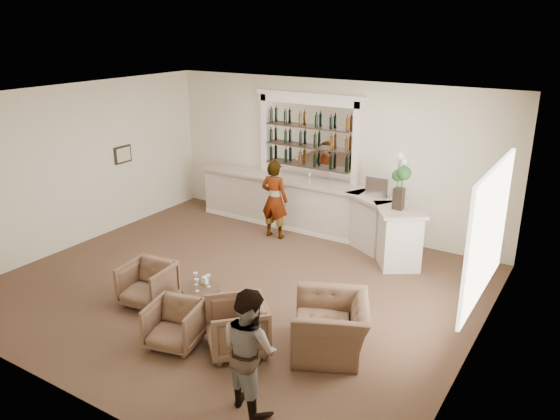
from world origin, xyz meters
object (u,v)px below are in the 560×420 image
object	(u,v)px
sommelier	(274,200)
armchair_center	(175,324)
bar_counter	(312,208)
flower_vase	(400,178)
armchair_left	(148,284)
armchair_right	(237,327)
guest	(250,349)
cocktail_table	(201,302)
espresso_machine	(380,185)
armchair_far	(331,326)

from	to	relation	value
sommelier	armchair_center	bearing A→B (deg)	100.99
bar_counter	armchair_center	distance (m)	4.98
flower_vase	bar_counter	bearing A→B (deg)	163.34
sommelier	flower_vase	size ratio (longest dim) A/B	1.58
sommelier	armchair_left	size ratio (longest dim) A/B	2.17
armchair_right	guest	bearing A→B (deg)	-1.55
guest	armchair_right	xyz separation A→B (m)	(-0.83, 0.86, -0.40)
armchair_left	flower_vase	distance (m)	4.83
bar_counter	guest	distance (m)	5.86
bar_counter	flower_vase	xyz separation A→B (m)	(2.18, -0.65, 1.17)
sommelier	armchair_right	bearing A→B (deg)	112.91
cocktail_table	bar_counter	bearing A→B (deg)	93.99
sommelier	espresso_machine	size ratio (longest dim) A/B	3.63
bar_counter	cocktail_table	xyz separation A→B (m)	(0.29, -4.11, -0.32)
espresso_machine	flower_vase	size ratio (longest dim) A/B	0.44
armchair_right	armchair_left	bearing A→B (deg)	-144.66
armchair_center	sommelier	bearing A→B (deg)	89.54
bar_counter	sommelier	bearing A→B (deg)	-129.94
armchair_right	espresso_machine	xyz separation A→B (m)	(0.23, 4.55, 0.96)
cocktail_table	armchair_right	distance (m)	1.16
cocktail_table	armchair_left	world-z (taller)	armchair_left
cocktail_table	espresso_machine	world-z (taller)	espresso_machine
sommelier	flower_vase	world-z (taller)	flower_vase
bar_counter	cocktail_table	world-z (taller)	bar_counter
cocktail_table	armchair_center	bearing A→B (deg)	-75.87
bar_counter	armchair_left	distance (m)	4.33
armchair_center	armchair_far	size ratio (longest dim) A/B	0.62
cocktail_table	armchair_far	bearing A→B (deg)	5.93
armchair_center	armchair_right	bearing A→B (deg)	9.32
sommelier	guest	distance (m)	5.51
cocktail_table	armchair_far	size ratio (longest dim) A/B	0.50
armchair_left	armchair_right	distance (m)	2.08
armchair_center	armchair_far	bearing A→B (deg)	14.47
guest	armchair_far	bearing A→B (deg)	-80.61
armchair_far	flower_vase	distance (m)	3.51
cocktail_table	guest	distance (m)	2.37
sommelier	armchair_center	world-z (taller)	sommelier
guest	armchair_far	world-z (taller)	guest
bar_counter	guest	world-z (taller)	guest
bar_counter	sommelier	world-z (taller)	sommelier
armchair_left	bar_counter	bearing A→B (deg)	73.71
guest	armchair_center	size ratio (longest dim) A/B	2.14
armchair_far	espresso_machine	world-z (taller)	espresso_machine
cocktail_table	flower_vase	size ratio (longest dim) A/B	0.56
cocktail_table	armchair_center	distance (m)	0.87
armchair_far	armchair_left	bearing A→B (deg)	-108.95
sommelier	armchair_center	size ratio (longest dim) A/B	2.32
guest	armchair_center	distance (m)	1.80
cocktail_table	armchair_left	xyz separation A→B (m)	(-1.00, -0.16, 0.11)
guest	bar_counter	bearing A→B (deg)	-48.32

